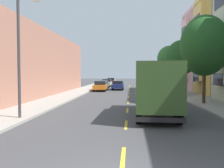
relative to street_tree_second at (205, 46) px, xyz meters
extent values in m
plane|color=#424244|center=(-6.40, 14.41, -4.97)|extent=(160.00, 160.00, 0.00)
cube|color=#A39E93|center=(-13.50, 12.41, -4.90)|extent=(3.20, 120.00, 0.14)
cube|color=#A39E93|center=(0.70, 12.41, -4.90)|extent=(3.20, 120.00, 0.14)
cube|color=yellow|center=(-6.40, -13.59, -4.97)|extent=(0.14, 2.20, 0.01)
cube|color=yellow|center=(-6.40, -8.59, -4.97)|extent=(0.14, 2.20, 0.01)
cube|color=yellow|center=(-6.40, -3.59, -4.97)|extent=(0.14, 2.20, 0.01)
cube|color=yellow|center=(-6.40, 1.41, -4.97)|extent=(0.14, 2.20, 0.01)
cube|color=yellow|center=(-6.40, 6.41, -4.97)|extent=(0.14, 2.20, 0.01)
cube|color=yellow|center=(-6.40, 11.41, -4.97)|extent=(0.14, 2.20, 0.01)
cube|color=yellow|center=(-6.40, 16.41, -4.97)|extent=(0.14, 2.20, 0.01)
cube|color=yellow|center=(-6.40, 21.41, -4.97)|extent=(0.14, 2.20, 0.01)
cube|color=yellow|center=(-6.40, 26.41, -4.97)|extent=(0.14, 2.20, 0.01)
cube|color=yellow|center=(-6.40, 31.41, -4.97)|extent=(0.14, 2.20, 0.01)
cube|color=beige|center=(2.02, 1.79, 1.32)|extent=(0.55, 3.34, 9.09)
cube|color=#1E232D|center=(1.73, 1.79, -2.88)|extent=(0.04, 2.54, 1.10)
cube|color=#1E232D|center=(1.73, 1.79, 0.62)|extent=(0.04, 2.54, 1.10)
cube|color=#1E232D|center=(1.73, 1.79, 4.11)|extent=(0.04, 2.54, 1.10)
cube|color=#F9D572|center=(2.02, 9.41, 1.32)|extent=(0.55, 3.34, 9.09)
cube|color=#1E232D|center=(1.73, 9.41, -2.88)|extent=(0.04, 2.54, 1.10)
cube|color=#1E232D|center=(1.73, 9.41, 0.62)|extent=(0.04, 2.54, 1.10)
cube|color=#1E232D|center=(1.73, 9.41, 4.12)|extent=(0.04, 2.54, 1.10)
cube|color=#FECACA|center=(2.55, 17.03, 6.84)|extent=(0.60, 7.42, 0.44)
cube|color=#FECACA|center=(2.02, 17.03, 1.29)|extent=(0.55, 3.34, 9.04)
cube|color=#1E232D|center=(1.73, 17.03, -2.89)|extent=(0.04, 2.54, 1.10)
cube|color=#1E232D|center=(1.73, 17.03, 0.59)|extent=(0.04, 2.54, 1.10)
cube|color=#1E232D|center=(1.73, 17.03, 4.07)|extent=(0.04, 2.54, 1.10)
cube|color=#B27560|center=(-20.10, 4.41, -1.27)|extent=(10.00, 36.00, 7.41)
cylinder|color=#47331E|center=(0.00, 0.00, -3.37)|extent=(0.27, 0.27, 2.93)
ellipsoid|color=#1E4C1E|center=(0.00, 0.00, 0.01)|extent=(4.05, 4.05, 5.10)
cylinder|color=#47331E|center=(0.00, 9.46, -3.42)|extent=(0.22, 0.22, 2.82)
ellipsoid|color=#1E4C1E|center=(0.00, 9.46, -0.41)|extent=(3.78, 3.78, 4.27)
cylinder|color=#47331E|center=(0.00, 18.92, -3.15)|extent=(0.25, 0.25, 3.38)
ellipsoid|color=#2D6B2D|center=(0.00, 18.92, 0.05)|extent=(3.85, 3.85, 4.03)
cylinder|color=#38383D|center=(-12.50, -7.72, -1.41)|extent=(0.16, 0.16, 6.86)
ellipsoid|color=silver|center=(-11.45, -7.72, 1.77)|extent=(0.44, 0.28, 0.20)
cube|color=#2D471E|center=(-4.63, -6.63, -3.01)|extent=(2.57, 5.72, 2.62)
cube|color=#2D471E|center=(-4.51, -2.66, -3.21)|extent=(2.36, 1.97, 2.20)
cube|color=black|center=(-4.49, -1.76, -2.73)|extent=(2.02, 0.14, 0.97)
cube|color=black|center=(-4.71, -9.38, -4.54)|extent=(2.40, 0.23, 0.24)
cylinder|color=black|center=(-3.45, -2.64, -4.49)|extent=(0.31, 0.97, 0.96)
cylinder|color=black|center=(-5.57, -2.57, -4.49)|extent=(0.31, 0.97, 0.96)
cylinder|color=black|center=(-3.62, -8.29, -4.49)|extent=(0.31, 0.97, 0.96)
cylinder|color=black|center=(-5.74, -8.23, -4.49)|extent=(0.31, 0.97, 0.96)
cylinder|color=black|center=(-3.59, -7.19, -4.49)|extent=(0.31, 0.97, 0.96)
cylinder|color=black|center=(-5.71, -7.13, -4.49)|extent=(0.31, 0.97, 0.96)
cube|color=maroon|center=(-10.83, 36.48, -4.33)|extent=(1.83, 4.04, 0.62)
cube|color=black|center=(-10.84, 36.96, -3.75)|extent=(1.57, 1.72, 0.55)
cylinder|color=black|center=(-11.56, 35.10, -4.64)|extent=(0.24, 0.66, 0.66)
cylinder|color=black|center=(-10.04, 35.13, -4.64)|extent=(0.24, 0.66, 0.66)
cylinder|color=black|center=(-11.62, 37.82, -4.64)|extent=(0.24, 0.66, 0.66)
cylinder|color=black|center=(-10.10, 37.85, -4.64)|extent=(0.24, 0.66, 0.66)
cube|color=tan|center=(-10.85, 26.62, -4.33)|extent=(1.82, 4.03, 0.62)
cube|color=black|center=(-10.84, 27.10, -3.75)|extent=(1.57, 1.71, 0.55)
cylinder|color=black|center=(-11.64, 25.28, -4.64)|extent=(0.23, 0.66, 0.66)
cylinder|color=black|center=(-10.12, 25.25, -4.64)|extent=(0.23, 0.66, 0.66)
cylinder|color=black|center=(-11.58, 28.00, -4.64)|extent=(0.23, 0.66, 0.66)
cylinder|color=black|center=(-10.06, 27.97, -4.64)|extent=(0.23, 0.66, 0.66)
cube|color=#7A9EC6|center=(-2.19, 9.39, -4.19)|extent=(2.00, 4.82, 0.90)
cube|color=black|center=(-2.19, 9.39, -3.39)|extent=(1.74, 2.80, 0.70)
cylinder|color=black|center=(-1.34, 11.03, -4.64)|extent=(0.23, 0.66, 0.66)
cylinder|color=black|center=(-3.07, 11.01, -4.64)|extent=(0.23, 0.66, 0.66)
cylinder|color=black|center=(-1.31, 7.77, -4.64)|extent=(0.23, 0.66, 0.66)
cylinder|color=black|center=(-3.03, 7.75, -4.64)|extent=(0.23, 0.66, 0.66)
cube|color=orange|center=(-10.64, 15.14, -4.33)|extent=(1.86, 4.72, 0.62)
cube|color=black|center=(-10.64, 15.51, -3.75)|extent=(1.63, 2.83, 0.55)
cylinder|color=black|center=(-11.43, 13.53, -4.64)|extent=(0.23, 0.66, 0.66)
cylinder|color=black|center=(-9.83, 13.55, -4.64)|extent=(0.23, 0.66, 0.66)
cylinder|color=black|center=(-11.46, 16.73, -4.64)|extent=(0.23, 0.66, 0.66)
cylinder|color=black|center=(-9.86, 16.74, -4.64)|extent=(0.23, 0.66, 0.66)
cube|color=silver|center=(-1.95, 26.37, -4.19)|extent=(1.97, 4.81, 0.90)
cube|color=black|center=(-1.95, 26.37, -3.39)|extent=(1.72, 2.79, 0.70)
cylinder|color=black|center=(-1.09, 28.01, -4.64)|extent=(0.22, 0.66, 0.66)
cylinder|color=black|center=(-2.82, 28.00, -4.64)|extent=(0.22, 0.66, 0.66)
cylinder|color=black|center=(-1.07, 24.74, -4.64)|extent=(0.22, 0.66, 0.66)
cylinder|color=black|center=(-2.80, 24.74, -4.64)|extent=(0.22, 0.66, 0.66)
cube|color=#195B60|center=(-10.88, 20.86, -4.34)|extent=(1.86, 4.53, 0.60)
cube|color=black|center=(-10.88, 21.09, -3.79)|extent=(1.61, 2.18, 0.50)
cylinder|color=black|center=(-11.65, 19.32, -4.64)|extent=(0.23, 0.66, 0.66)
cylinder|color=black|center=(-10.07, 19.34, -4.64)|extent=(0.23, 0.66, 0.66)
cylinder|color=black|center=(-11.69, 22.38, -4.64)|extent=(0.23, 0.66, 0.66)
cylinder|color=black|center=(-10.11, 22.40, -4.64)|extent=(0.23, 0.66, 0.66)
cube|color=navy|center=(-8.20, 18.07, -4.34)|extent=(1.80, 4.50, 0.60)
cube|color=black|center=(-8.20, 18.29, -3.79)|extent=(1.58, 2.16, 0.50)
cylinder|color=black|center=(-8.99, 16.54, -4.64)|extent=(0.22, 0.66, 0.66)
cylinder|color=black|center=(-7.41, 16.54, -4.64)|extent=(0.22, 0.66, 0.66)
cylinder|color=black|center=(-8.99, 19.60, -4.64)|extent=(0.22, 0.66, 0.66)
cylinder|color=black|center=(-7.41, 19.60, -4.64)|extent=(0.22, 0.66, 0.66)
camera|label=1|loc=(-6.16, -21.31, -2.28)|focal=39.60mm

